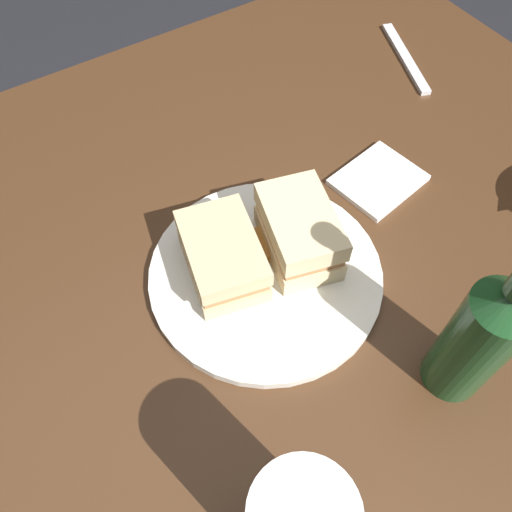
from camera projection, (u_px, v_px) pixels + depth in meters
name	position (u px, v px, depth m)	size (l,w,h in m)	color
ground_plane	(251.00, 426.00, 1.22)	(6.00, 6.00, 0.00)	black
dining_table	(250.00, 370.00, 0.93)	(1.22, 0.94, 0.71)	#422816
plate	(266.00, 274.00, 0.62)	(0.27, 0.27, 0.01)	silver
sandwich_half_left	(299.00, 232.00, 0.60)	(0.10, 0.13, 0.07)	beige
sandwich_half_right	(222.00, 254.00, 0.59)	(0.10, 0.13, 0.06)	#CCB284
potato_wedge_front	(282.00, 241.00, 0.62)	(0.04, 0.02, 0.02)	#B77F33
potato_wedge_middle	(283.00, 211.00, 0.65)	(0.04, 0.02, 0.02)	#AD702D
potato_wedge_back	(262.00, 247.00, 0.62)	(0.04, 0.02, 0.02)	#AD702D
cider_bottle	(482.00, 335.00, 0.47)	(0.06, 0.06, 0.26)	#19421E
napkin	(378.00, 180.00, 0.70)	(0.11, 0.09, 0.01)	white
fork	(405.00, 58.00, 0.85)	(0.18, 0.02, 0.01)	silver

